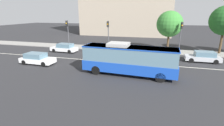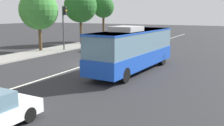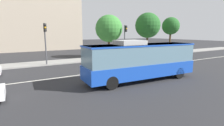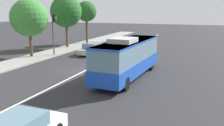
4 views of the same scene
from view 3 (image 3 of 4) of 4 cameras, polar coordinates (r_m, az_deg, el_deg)
The scene contains 10 objects.
ground_plane at distance 19.33m, azimuth 2.71°, elevation -2.23°, with size 160.00×160.00×0.00m, color #28282B.
sidewalk_kerb at distance 26.57m, azimuth -7.26°, elevation 1.19°, with size 80.00×3.53×0.14m, color gray.
lane_centre_line at distance 19.33m, azimuth 2.71°, elevation -2.22°, with size 76.00×0.16×0.01m, color silver.
transit_bus at distance 15.02m, azimuth 9.45°, elevation 1.13°, with size 10.13×3.08×3.46m.
sedan_silver at distance 26.77m, azimuth 13.67°, elevation 2.47°, with size 4.51×1.85×1.46m.
traffic_light_near_corner at distance 27.63m, azimuth 4.35°, elevation 8.85°, with size 0.34×0.62×5.20m.
traffic_light_mid_block at distance 22.91m, azimuth -20.95°, elevation 8.01°, with size 0.32×0.62×5.20m.
street_tree_kerbside_left at distance 33.39m, azimuth 11.58°, elevation 11.92°, with size 4.60×4.60×7.66m.
street_tree_kerbside_centre at distance 36.88m, azimuth 18.64°, elevation 11.33°, with size 3.39×3.39×7.04m.
street_tree_kerbside_right at distance 28.64m, azimuth -1.02°, elevation 11.16°, with size 4.37×4.37×6.88m.
Camera 3 is at (-10.44, -15.76, 4.07)m, focal length 28.00 mm.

